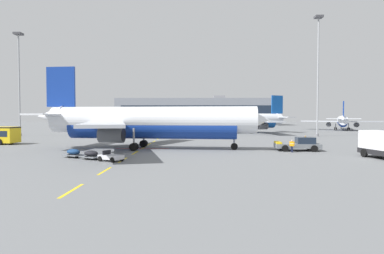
# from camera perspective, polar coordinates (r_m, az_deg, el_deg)

# --- Properties ---
(ground) EXTENTS (400.00, 400.00, 0.00)m
(ground) POSITION_cam_1_polar(r_m,az_deg,el_deg) (67.31, 12.77, -2.19)
(ground) COLOR slate
(apron_paint_markings) EXTENTS (8.00, 96.78, 0.01)m
(apron_paint_markings) POSITION_cam_1_polar(r_m,az_deg,el_deg) (64.95, -6.33, -2.30)
(apron_paint_markings) COLOR yellow
(apron_paint_markings) RESTS_ON ground
(airliner_foreground) EXTENTS (34.82, 34.47, 12.20)m
(airliner_foreground) POSITION_cam_1_polar(r_m,az_deg,el_deg) (47.60, -7.72, 0.88)
(airliner_foreground) COLOR white
(airliner_foreground) RESTS_ON ground
(pushback_tug) EXTENTS (6.19, 3.55, 2.08)m
(pushback_tug) POSITION_cam_1_polar(r_m,az_deg,el_deg) (47.37, 18.35, -2.90)
(pushback_tug) COLOR slate
(pushback_tug) RESTS_ON ground
(airliner_mid_left) EXTENTS (25.09, 26.22, 9.48)m
(airliner_mid_left) POSITION_cam_1_polar(r_m,az_deg,el_deg) (123.34, 24.97, 0.98)
(airliner_mid_left) COLOR silver
(airliner_mid_left) RESTS_ON ground
(airliner_far_center) EXTENTS (29.71, 28.30, 10.80)m
(airliner_far_center) POSITION_cam_1_polar(r_m,az_deg,el_deg) (91.13, 8.90, 1.12)
(airliner_far_center) COLOR silver
(airliner_far_center) RESTS_ON ground
(baggage_train) EXTENTS (8.14, 5.66, 1.14)m
(baggage_train) POSITION_cam_1_polar(r_m,az_deg,el_deg) (37.95, -17.35, -4.66)
(baggage_train) COLOR silver
(baggage_train) RESTS_ON ground
(ground_crew_worker) EXTENTS (0.58, 0.42, 1.68)m
(ground_crew_worker) POSITION_cam_1_polar(r_m,az_deg,el_deg) (44.89, 17.24, -3.09)
(ground_crew_worker) COLOR #191E38
(ground_crew_worker) RESTS_ON ground
(apron_light_mast_near) EXTENTS (1.80, 1.80, 24.55)m
(apron_light_mast_near) POSITION_cam_1_polar(r_m,az_deg,el_deg) (88.07, -28.23, 8.57)
(apron_light_mast_near) COLOR slate
(apron_light_mast_near) RESTS_ON ground
(apron_light_mast_far) EXTENTS (1.80, 1.80, 28.31)m
(apron_light_mast_far) POSITION_cam_1_polar(r_m,az_deg,el_deg) (83.02, 21.37, 10.50)
(apron_light_mast_far) COLOR slate
(apron_light_mast_far) RESTS_ON ground
(terminal_satellite) EXTENTS (81.13, 18.63, 15.28)m
(terminal_satellite) POSITION_cam_1_polar(r_m,az_deg,el_deg) (169.14, 0.70, 2.68)
(terminal_satellite) COLOR gray
(terminal_satellite) RESTS_ON ground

